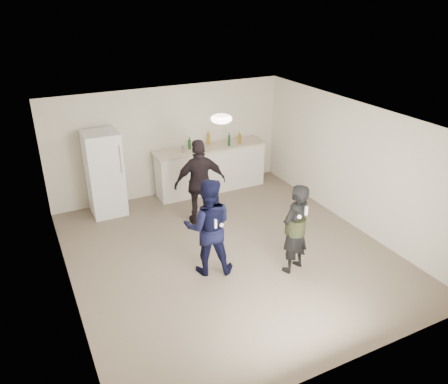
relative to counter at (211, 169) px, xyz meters
name	(u,v)px	position (x,y,z in m)	size (l,w,h in m)	color
floor	(229,253)	(-0.87, -2.67, -0.53)	(6.00, 6.00, 0.00)	#6B5B4C
ceiling	(230,120)	(-0.87, -2.67, 1.98)	(6.00, 6.00, 0.00)	silver
wall_back	(169,141)	(-0.87, 0.33, 0.72)	(6.00, 6.00, 0.00)	beige
wall_front	(346,289)	(-0.87, -5.67, 0.72)	(6.00, 6.00, 0.00)	beige
wall_left	(62,226)	(-3.62, -2.67, 0.72)	(6.00, 6.00, 0.00)	beige
wall_right	(353,165)	(1.88, -2.67, 0.72)	(6.00, 6.00, 0.00)	beige
counter	(211,169)	(0.00, 0.00, 0.00)	(2.60, 0.56, 1.05)	silver
counter_top	(210,148)	(0.00, 0.00, 0.55)	(2.68, 0.64, 0.04)	beige
fridge	(105,174)	(-2.47, -0.07, 0.38)	(0.70, 0.70, 1.80)	white
fridge_handle	(120,159)	(-2.19, -0.44, 0.78)	(0.02, 0.02, 0.60)	silver
ceiling_dome	(221,119)	(-0.87, -2.37, 1.93)	(0.36, 0.36, 0.16)	white
shaker	(183,149)	(-0.71, -0.08, 0.65)	(0.08, 0.08, 0.17)	#ABABB0
man	(208,227)	(-1.42, -3.00, 0.32)	(0.83, 0.64, 1.70)	#0E113B
woman	(295,229)	(-0.12, -3.61, 0.27)	(0.58, 0.38, 1.59)	black
camo_shorts	(295,226)	(-0.12, -3.61, 0.32)	(0.34, 0.34, 0.28)	#2D3719
spectator	(200,183)	(-0.87, -1.40, 0.37)	(1.05, 0.44, 1.80)	black
remote_man	(215,224)	(-1.42, -3.28, 0.53)	(0.04, 0.04, 0.15)	white
nunchuk_man	(221,225)	(-1.30, -3.25, 0.45)	(0.07, 0.07, 0.07)	white
remote_woman	(306,211)	(-0.12, -3.86, 0.72)	(0.04, 0.04, 0.15)	silver
nunchuk_woman	(299,217)	(-0.22, -3.83, 0.62)	(0.07, 0.07, 0.07)	white
bottle_cluster	(217,141)	(0.18, 0.02, 0.68)	(1.27, 0.37, 0.25)	#805E12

